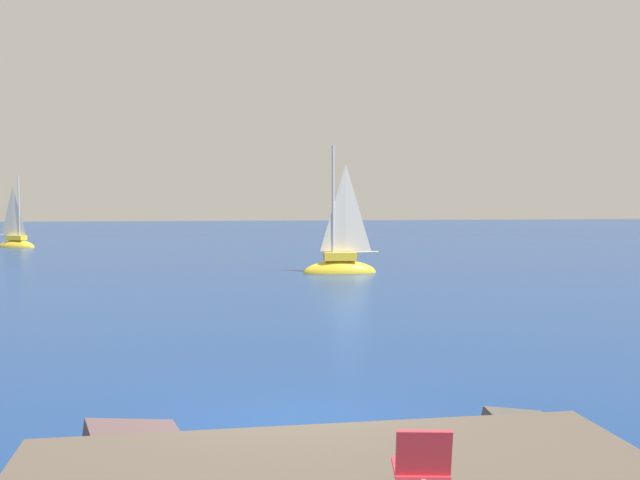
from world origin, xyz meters
The scene contains 6 objects.
ground_plane centered at (0.00, 0.00, 0.00)m, with size 160.00×160.00×0.00m, color navy.
boulder_seaward centered at (3.04, -1.22, 0.00)m, with size 1.13×0.91×0.62m, color #4A4740.
boulder_inland centered at (-2.01, -1.31, 0.00)m, with size 1.43×1.14×0.78m, color #574345.
sailboat_near centered at (3.69, 20.55, 0.32)m, with size 3.18×1.11×5.85m.
sailboat_far centered at (-14.07, 37.68, 0.26)m, with size 2.68×1.86×4.86m.
beach_chair centered at (0.85, -4.15, 0.98)m, with size 0.56×0.65×0.80m.
Camera 1 is at (-0.80, -10.48, 3.36)m, focal length 42.17 mm.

